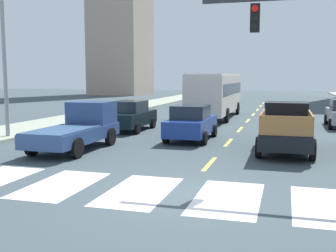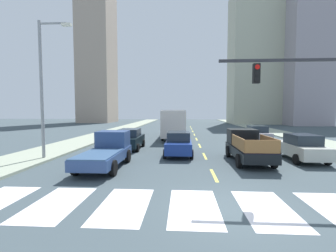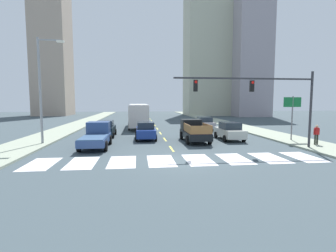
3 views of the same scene
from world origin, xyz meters
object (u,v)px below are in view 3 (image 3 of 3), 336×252
object	(u,v)px
pickup_stakebed	(194,131)
traffic_signal_gantry	(268,94)
pedestrian_walking	(317,133)
city_bus	(139,114)
streetlight_left	(42,86)
pickup_dark	(97,136)
sedan_near_right	(146,131)
sedan_mid	(105,129)
sedan_near_left	(204,123)
sedan_far	(229,131)
direction_sign_green	(292,109)

from	to	relation	value
pickup_stakebed	traffic_signal_gantry	bearing A→B (deg)	-48.07
pedestrian_walking	city_bus	bearing A→B (deg)	-139.60
streetlight_left	traffic_signal_gantry	bearing A→B (deg)	-14.05
pickup_stakebed	pedestrian_walking	bearing A→B (deg)	-23.28
pickup_dark	city_bus	distance (m)	15.16
sedan_near_right	sedan_mid	bearing A→B (deg)	150.92
pickup_stakebed	sedan_near_left	size ratio (longest dim) A/B	1.18
pedestrian_walking	sedan_far	bearing A→B (deg)	-127.00
sedan_near_right	sedan_mid	world-z (taller)	same
sedan_near_left	sedan_near_right	xyz separation A→B (m)	(-7.87, -7.45, 0.00)
pickup_stakebed	sedan_near_right	xyz separation A→B (m)	(-4.45, 1.63, -0.08)
sedan_far	traffic_signal_gantry	distance (m)	6.38
pickup_stakebed	streetlight_left	size ratio (longest dim) A/B	0.58
sedan_near_right	sedan_far	size ratio (longest dim) A/B	1.00
city_bus	direction_sign_green	world-z (taller)	direction_sign_green
direction_sign_green	pickup_dark	bearing A→B (deg)	-177.41
sedan_mid	sedan_far	distance (m)	12.77
sedan_mid	pedestrian_walking	world-z (taller)	pedestrian_walking
sedan_near_left	pedestrian_walking	size ratio (longest dim) A/B	2.68
direction_sign_green	streetlight_left	world-z (taller)	streetlight_left
direction_sign_green	pedestrian_walking	distance (m)	3.39
direction_sign_green	streetlight_left	distance (m)	22.27
sedan_near_left	traffic_signal_gantry	world-z (taller)	traffic_signal_gantry
sedan_far	pedestrian_walking	bearing A→B (deg)	-37.39
sedan_mid	pickup_dark	bearing A→B (deg)	-92.33
pickup_dark	sedan_mid	xyz separation A→B (m)	(-0.03, 6.13, -0.06)
sedan_near_left	sedan_far	size ratio (longest dim) A/B	1.00
streetlight_left	pedestrian_walking	world-z (taller)	streetlight_left
sedan_mid	city_bus	bearing A→B (deg)	65.04
sedan_near_right	direction_sign_green	world-z (taller)	direction_sign_green
pickup_stakebed	direction_sign_green	world-z (taller)	direction_sign_green
sedan_far	direction_sign_green	world-z (taller)	direction_sign_green
pickup_stakebed	sedan_near_left	world-z (taller)	pickup_stakebed
traffic_signal_gantry	pedestrian_walking	distance (m)	5.93
pickup_dark	sedan_mid	bearing A→B (deg)	90.98
pickup_dark	pedestrian_walking	size ratio (longest dim) A/B	3.17
sedan_far	pedestrian_walking	world-z (taller)	pedestrian_walking
traffic_signal_gantry	pickup_stakebed	bearing A→B (deg)	132.39
traffic_signal_gantry	streetlight_left	distance (m)	18.28
traffic_signal_gantry	streetlight_left	size ratio (longest dim) A/B	1.20
city_bus	sedan_far	distance (m)	15.14
pickup_stakebed	traffic_signal_gantry	xyz separation A→B (m)	(4.54, -4.97, 3.33)
city_bus	streetlight_left	xyz separation A→B (m)	(-8.11, -13.24, 3.02)
pickup_dark	sedan_near_left	size ratio (longest dim) A/B	1.18
sedan_near_left	direction_sign_green	distance (m)	11.91
sedan_near_right	streetlight_left	size ratio (longest dim) A/B	0.49
sedan_near_left	pedestrian_walking	xyz separation A→B (m)	(6.04, -13.06, 0.26)
sedan_mid	direction_sign_green	size ratio (longest dim) A/B	1.05
pickup_stakebed	pedestrian_walking	distance (m)	10.26
direction_sign_green	pedestrian_walking	world-z (taller)	direction_sign_green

